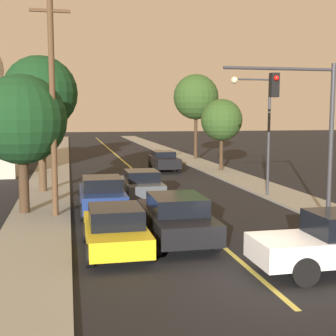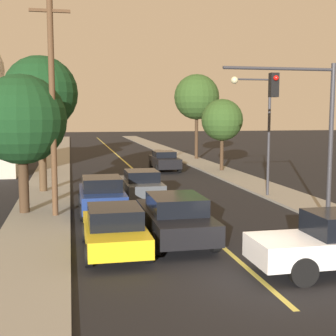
# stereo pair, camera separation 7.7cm
# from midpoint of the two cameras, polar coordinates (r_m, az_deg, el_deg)

# --- Properties ---
(ground_plane) EXTENTS (200.00, 200.00, 0.00)m
(ground_plane) POSITION_cam_midpoint_polar(r_m,az_deg,el_deg) (12.74, 11.18, -13.25)
(ground_plane) COLOR black
(road_surface) EXTENTS (9.65, 80.00, 0.01)m
(road_surface) POSITION_cam_midpoint_polar(r_m,az_deg,el_deg) (47.42, -6.19, 1.42)
(road_surface) COLOR black
(road_surface) RESTS_ON ground
(sidewalk_left) EXTENTS (2.50, 80.00, 0.12)m
(sidewalk_left) POSITION_cam_midpoint_polar(r_m,az_deg,el_deg) (47.19, -13.55, 1.31)
(sidewalk_left) COLOR gray
(sidewalk_left) RESTS_ON ground
(sidewalk_right) EXTENTS (2.50, 80.00, 0.12)m
(sidewalk_right) POSITION_cam_midpoint_polar(r_m,az_deg,el_deg) (48.41, 0.99, 1.63)
(sidewalk_right) COLOR gray
(sidewalk_right) RESTS_ON ground
(car_near_lane_front) EXTENTS (2.07, 4.83, 1.60)m
(car_near_lane_front) POSITION_cam_midpoint_polar(r_m,az_deg,el_deg) (15.85, 0.83, -6.00)
(car_near_lane_front) COLOR black
(car_near_lane_front) RESTS_ON ground
(car_near_lane_second) EXTENTS (1.89, 4.12, 1.53)m
(car_near_lane_second) POSITION_cam_midpoint_polar(r_m,az_deg,el_deg) (23.22, -3.36, -2.09)
(car_near_lane_second) COLOR #474C51
(car_near_lane_second) RESTS_ON ground
(car_outer_lane_front) EXTENTS (1.93, 4.26, 1.47)m
(car_outer_lane_front) POSITION_cam_midpoint_polar(r_m,az_deg,el_deg) (14.77, -6.59, -7.35)
(car_outer_lane_front) COLOR gold
(car_outer_lane_front) RESTS_ON ground
(car_outer_lane_second) EXTENTS (1.95, 4.28, 1.61)m
(car_outer_lane_second) POSITION_cam_midpoint_polar(r_m,az_deg,el_deg) (20.40, -8.15, -3.25)
(car_outer_lane_second) COLOR navy
(car_outer_lane_second) RESTS_ON ground
(car_far_oncoming) EXTENTS (1.87, 4.24, 1.49)m
(car_far_oncoming) POSITION_cam_midpoint_polar(r_m,az_deg,el_deg) (35.20, -0.56, 0.91)
(car_far_oncoming) COLOR black
(car_far_oncoming) RESTS_ON ground
(traffic_signal_mast) EXTENTS (4.55, 0.42, 6.11)m
(traffic_signal_mast) POSITION_cam_midpoint_polar(r_m,az_deg,el_deg) (18.85, 16.57, 6.20)
(traffic_signal_mast) COLOR #333338
(traffic_signal_mast) RESTS_ON ground
(streetlamp_right) EXTENTS (2.14, 0.36, 6.03)m
(streetlamp_right) POSITION_cam_midpoint_polar(r_m,az_deg,el_deg) (24.19, 10.90, 6.07)
(streetlamp_right) COLOR #333338
(streetlamp_right) RESTS_ON ground
(utility_pole_left) EXTENTS (1.60, 0.24, 8.82)m
(utility_pole_left) POSITION_cam_midpoint_polar(r_m,az_deg,el_deg) (19.57, -14.00, 7.60)
(utility_pole_left) COLOR #513823
(utility_pole_left) RESTS_ON ground
(tree_left_near) EXTENTS (3.76, 3.76, 5.82)m
(tree_left_near) POSITION_cam_midpoint_polar(r_m,az_deg,el_deg) (20.51, -17.53, 5.61)
(tree_left_near) COLOR #3D2B1C
(tree_left_near) RESTS_ON ground
(tree_left_far) EXTENTS (3.94, 3.94, 7.24)m
(tree_left_far) POSITION_cam_midpoint_polar(r_m,az_deg,el_deg) (26.04, -15.40, 8.73)
(tree_left_far) COLOR #4C3823
(tree_left_far) RESTS_ON ground
(tree_right_near) EXTENTS (4.14, 4.14, 7.77)m
(tree_right_near) POSITION_cam_midpoint_polar(r_m,az_deg,el_deg) (43.51, 3.38, 8.62)
(tree_right_near) COLOR #3D2B1C
(tree_right_near) RESTS_ON ground
(tree_right_far) EXTENTS (3.06, 3.06, 5.25)m
(tree_right_far) POSITION_cam_midpoint_polar(r_m,az_deg,el_deg) (34.71, 6.49, 5.83)
(tree_right_far) COLOR #3D2B1C
(tree_right_far) RESTS_ON ground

